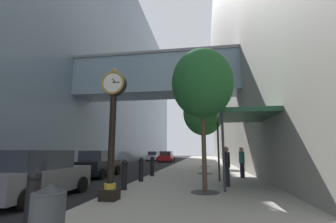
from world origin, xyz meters
name	(u,v)px	position (x,y,z in m)	size (l,w,h in m)	color
ground_plane	(174,165)	(0.00, 27.00, 0.00)	(110.00, 110.00, 0.00)	black
sidewalk_right	(202,163)	(3.36, 30.00, 0.07)	(6.73, 80.00, 0.14)	#9E998E
building_block_left	(97,64)	(-12.27, 29.91, 14.75)	(23.89, 80.00, 29.61)	slate
building_block_right	(255,23)	(11.23, 30.00, 19.41)	(9.00, 80.00, 38.82)	gray
street_clock	(112,125)	(0.59, 6.31, 2.59)	(0.84, 0.55, 4.47)	black
bollard_nearest	(32,200)	(0.37, 3.13, 0.78)	(0.27, 0.27, 1.22)	black
bollard_third	(124,174)	(0.37, 8.29, 0.78)	(0.27, 0.27, 1.22)	black
bollard_fourth	(141,169)	(0.37, 10.88, 0.78)	(0.27, 0.27, 1.22)	black
bollard_fifth	(152,166)	(0.37, 13.46, 0.78)	(0.27, 0.27, 1.22)	black
street_tree_near	(202,84)	(3.65, 8.18, 4.45)	(2.53, 2.53, 5.78)	#333335
street_tree_mid_near	(203,113)	(3.65, 15.56, 4.46)	(2.90, 2.90, 6.00)	#333335
street_tree_mid_far	(203,124)	(3.65, 22.95, 4.52)	(1.86, 1.86, 5.50)	#333335
trash_bin	(47,218)	(1.20, 2.45, 0.68)	(0.53, 0.53, 1.05)	#383D42
pedestrian_walking	(226,165)	(4.64, 9.84, 1.08)	(0.48, 0.48, 1.77)	#23232D
pedestrian_by_clock	(242,161)	(5.86, 13.38, 1.11)	(0.38, 0.38, 1.80)	#23232D
storefront_awning	(243,117)	(5.49, 10.00, 3.28)	(2.40, 3.60, 3.30)	#235138
car_red_near	(166,157)	(-2.21, 34.66, 0.80)	(2.15, 4.45, 1.64)	#AD191E
car_grey_mid	(36,175)	(-2.43, 6.69, 0.84)	(2.21, 4.38, 1.73)	slate
car_black_far	(98,164)	(-3.42, 13.72, 0.83)	(2.07, 4.23, 1.72)	black
car_white_trailing	(154,156)	(-5.18, 39.10, 0.78)	(2.02, 4.58, 1.59)	silver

